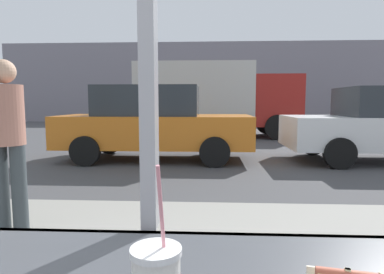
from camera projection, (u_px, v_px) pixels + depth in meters
name	position (u px, v px, depth m)	size (l,w,h in m)	color
ground_plane	(202.00, 151.00, 9.06)	(60.00, 60.00, 0.00)	#424244
sidewalk_strip	(185.00, 260.00, 2.70)	(16.00, 2.80, 0.11)	gray
building_facade_far	(207.00, 83.00, 22.54)	(28.00, 1.20, 5.34)	gray
parked_car_orange	(154.00, 123.00, 7.65)	(4.41, 1.88, 1.72)	orange
box_truck	(214.00, 97.00, 12.77)	(6.17, 2.44, 2.82)	beige
pedestrian	(7.00, 135.00, 3.07)	(0.32, 0.32, 1.63)	#384044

